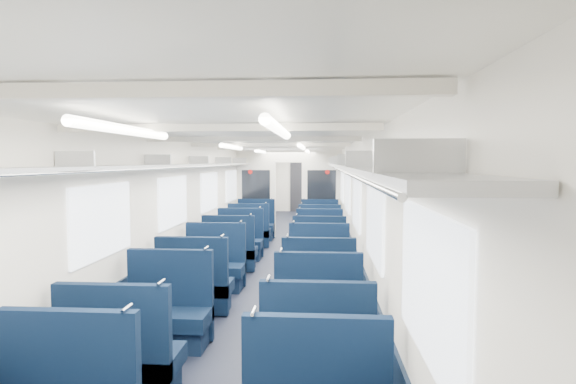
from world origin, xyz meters
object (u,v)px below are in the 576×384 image
object	(u,v)px
end_door	(300,187)
seat_8	(195,288)
bulkhead	(289,191)
seat_6	(167,316)
seat_9	(319,289)
seat_18	(256,227)
seat_12	(230,253)
seat_11	(319,269)
seat_17	(320,235)
seat_16	(249,233)
seat_5	(317,359)
seat_7	(318,321)
seat_4	(120,363)
seat_19	(320,227)
seat_13	(319,254)
seat_14	(240,243)
seat_15	(319,244)
seat_10	(214,268)

from	to	relation	value
end_door	seat_8	xyz separation A→B (m)	(-0.83, -12.70, -0.67)
bulkhead	seat_6	size ratio (longest dim) A/B	2.59
seat_9	seat_18	xyz separation A→B (m)	(-1.66, 5.79, 0.00)
seat_9	seat_12	size ratio (longest dim) A/B	1.00
seat_11	seat_17	world-z (taller)	same
seat_16	seat_17	distance (m)	1.67
seat_5	seat_7	size ratio (longest dim) A/B	1.00
bulkhead	seat_4	size ratio (longest dim) A/B	2.59
seat_9	seat_18	bearing A→B (deg)	105.98
seat_7	seat_5	bearing A→B (deg)	-90.00
seat_19	seat_11	bearing A→B (deg)	-90.00
seat_9	end_door	bearing A→B (deg)	93.76
seat_13	seat_16	xyz separation A→B (m)	(-1.66, 2.36, 0.00)
seat_9	seat_16	world-z (taller)	same
seat_17	seat_18	bearing A→B (deg)	144.23
seat_14	seat_16	distance (m)	1.33
seat_9	seat_16	xyz separation A→B (m)	(-1.66, 4.73, 0.00)
seat_9	seat_13	distance (m)	2.38
seat_8	seat_13	size ratio (longest dim) A/B	1.00
seat_5	seat_17	size ratio (longest dim) A/B	1.00
seat_5	seat_18	distance (m)	8.16
seat_17	seat_18	size ratio (longest dim) A/B	1.00
bulkhead	seat_16	world-z (taller)	bulkhead
end_door	bulkhead	distance (m)	6.40
seat_15	seat_9	bearing A→B (deg)	-90.00
seat_10	seat_15	xyz separation A→B (m)	(1.66, 2.30, 0.00)
seat_9	seat_10	distance (m)	1.99
seat_13	seat_9	bearing A→B (deg)	-90.00
seat_5	seat_11	world-z (taller)	same
seat_10	seat_11	xyz separation A→B (m)	(1.66, 0.06, 0.00)
seat_13	seat_15	size ratio (longest dim) A/B	1.00
seat_10	seat_17	xyz separation A→B (m)	(1.66, 3.51, 0.00)
seat_11	seat_14	size ratio (longest dim) A/B	1.00
seat_13	seat_16	bearing A→B (deg)	125.14
seat_8	seat_14	size ratio (longest dim) A/B	1.00
seat_9	seat_15	world-z (taller)	same
seat_12	seat_14	bearing A→B (deg)	90.00
end_door	seat_8	size ratio (longest dim) A/B	1.85
seat_8	seat_7	bearing A→B (deg)	-35.24
seat_15	seat_7	bearing A→B (deg)	-90.00
seat_10	seat_9	bearing A→B (deg)	-33.33
seat_4	seat_15	bearing A→B (deg)	73.98
seat_6	seat_16	xyz separation A→B (m)	(0.00, 5.92, 0.00)
seat_16	seat_14	bearing A→B (deg)	-90.00
seat_6	seat_19	size ratio (longest dim) A/B	1.00
seat_13	seat_18	bearing A→B (deg)	115.90
end_door	seat_6	world-z (taller)	end_door
seat_7	seat_12	xyz separation A→B (m)	(-1.66, 3.59, 0.00)
seat_8	seat_5	bearing A→B (deg)	-52.06
bulkhead	seat_6	bearing A→B (deg)	-96.37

